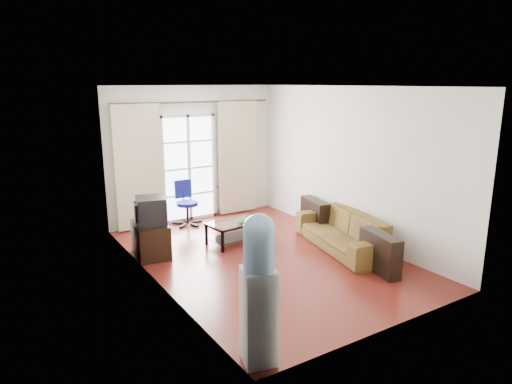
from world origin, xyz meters
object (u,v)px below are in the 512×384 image
(coffee_table, at_px, (235,229))
(water_cooler, at_px, (259,287))
(task_chair, at_px, (187,212))
(sofa, at_px, (343,231))
(crt_tv, at_px, (150,211))
(tv_stand, at_px, (151,239))

(coffee_table, xyz_separation_m, water_cooler, (-1.54, -3.19, 0.57))
(task_chair, height_order, water_cooler, water_cooler)
(sofa, distance_m, crt_tv, 3.22)
(coffee_table, distance_m, crt_tv, 1.56)
(coffee_table, height_order, tv_stand, tv_stand)
(sofa, xyz_separation_m, crt_tv, (-2.87, 1.39, 0.47))
(task_chair, xyz_separation_m, water_cooler, (-1.26, -4.63, 0.56))
(sofa, height_order, coffee_table, sofa)
(water_cooler, bearing_deg, task_chair, 90.47)
(crt_tv, xyz_separation_m, task_chair, (1.18, 1.27, -0.51))
(tv_stand, bearing_deg, task_chair, 53.35)
(sofa, bearing_deg, water_cooler, -44.25)
(sofa, xyz_separation_m, task_chair, (-1.69, 2.66, -0.04))
(sofa, bearing_deg, tv_stand, -104.33)
(coffee_table, relative_size, tv_stand, 1.36)
(tv_stand, relative_size, crt_tv, 1.33)
(tv_stand, xyz_separation_m, crt_tv, (0.00, -0.03, 0.49))
(crt_tv, bearing_deg, task_chair, 60.13)
(crt_tv, height_order, water_cooler, water_cooler)
(sofa, xyz_separation_m, coffee_table, (-1.41, 1.21, -0.05))
(crt_tv, bearing_deg, tv_stand, 106.93)
(coffee_table, xyz_separation_m, crt_tv, (-1.46, 0.17, 0.52))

